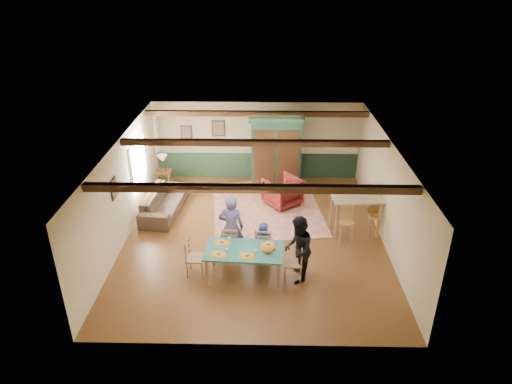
{
  "coord_description": "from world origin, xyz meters",
  "views": [
    {
      "loc": [
        0.27,
        -10.72,
        6.7
      ],
      "look_at": [
        0.04,
        0.48,
        1.15
      ],
      "focal_mm": 32.0,
      "sensor_mm": 36.0,
      "label": 1
    }
  ],
  "objects_px": {
    "dining_chair_end_right": "(293,262)",
    "bar_stool_left": "(347,227)",
    "person_man": "(231,227)",
    "person_child": "(263,241)",
    "end_table": "(164,180)",
    "armchair": "(282,191)",
    "counter_table": "(355,215)",
    "person_woman": "(298,250)",
    "cat": "(267,250)",
    "dining_table": "(244,263)",
    "dining_chair_end_left": "(196,257)",
    "table_lamp": "(163,163)",
    "dining_chair_far_right": "(263,244)",
    "bar_stool_right": "(374,220)",
    "dining_chair_far_left": "(231,242)",
    "armoire": "(276,154)",
    "sofa": "(164,202)"
  },
  "relations": [
    {
      "from": "dining_chair_far_right",
      "to": "bar_stool_left",
      "type": "height_order",
      "value": "bar_stool_left"
    },
    {
      "from": "dining_table",
      "to": "person_child",
      "type": "height_order",
      "value": "person_child"
    },
    {
      "from": "cat",
      "to": "bar_stool_left",
      "type": "distance_m",
      "value": 2.67
    },
    {
      "from": "end_table",
      "to": "dining_chair_end_right",
      "type": "bearing_deg",
      "value": -50.49
    },
    {
      "from": "person_child",
      "to": "dining_chair_far_right",
      "type": "bearing_deg",
      "value": 90.0
    },
    {
      "from": "dining_chair_far_right",
      "to": "person_man",
      "type": "xyz_separation_m",
      "value": [
        -0.8,
        0.13,
        0.39
      ]
    },
    {
      "from": "cat",
      "to": "counter_table",
      "type": "distance_m",
      "value": 3.3
    },
    {
      "from": "dining_chair_far_left",
      "to": "sofa",
      "type": "distance_m",
      "value": 3.26
    },
    {
      "from": "dining_chair_end_left",
      "to": "counter_table",
      "type": "xyz_separation_m",
      "value": [
        4.13,
        2.01,
        0.08
      ]
    },
    {
      "from": "person_man",
      "to": "person_woman",
      "type": "bearing_deg",
      "value": 154.13
    },
    {
      "from": "armchair",
      "to": "table_lamp",
      "type": "height_order",
      "value": "table_lamp"
    },
    {
      "from": "person_woman",
      "to": "bar_stool_left",
      "type": "relative_size",
      "value": 1.55
    },
    {
      "from": "dining_chair_far_right",
      "to": "end_table",
      "type": "xyz_separation_m",
      "value": [
        -3.33,
        4.12,
        -0.17
      ]
    },
    {
      "from": "dining_chair_end_right",
      "to": "table_lamp",
      "type": "relative_size",
      "value": 1.68
    },
    {
      "from": "bar_stool_right",
      "to": "dining_chair_end_right",
      "type": "bearing_deg",
      "value": -136.0
    },
    {
      "from": "dining_chair_far_right",
      "to": "dining_table",
      "type": "bearing_deg",
      "value": 60.95
    },
    {
      "from": "dining_table",
      "to": "person_woman",
      "type": "height_order",
      "value": "person_woman"
    },
    {
      "from": "dining_chair_end_right",
      "to": "cat",
      "type": "bearing_deg",
      "value": -80.54
    },
    {
      "from": "person_child",
      "to": "armoire",
      "type": "height_order",
      "value": "armoire"
    },
    {
      "from": "dining_table",
      "to": "armchair",
      "type": "bearing_deg",
      "value": 74.66
    },
    {
      "from": "person_woman",
      "to": "sofa",
      "type": "xyz_separation_m",
      "value": [
        -3.82,
        3.22,
        -0.49
      ]
    },
    {
      "from": "person_man",
      "to": "person_child",
      "type": "relative_size",
      "value": 1.72
    },
    {
      "from": "dining_chair_far_left",
      "to": "table_lamp",
      "type": "height_order",
      "value": "table_lamp"
    },
    {
      "from": "end_table",
      "to": "dining_table",
      "type": "bearing_deg",
      "value": -59.15
    },
    {
      "from": "cat",
      "to": "counter_table",
      "type": "bearing_deg",
      "value": 46.11
    },
    {
      "from": "dining_table",
      "to": "armoire",
      "type": "xyz_separation_m",
      "value": [
        0.83,
        4.87,
        0.86
      ]
    },
    {
      "from": "armchair",
      "to": "counter_table",
      "type": "relative_size",
      "value": 0.73
    },
    {
      "from": "sofa",
      "to": "end_table",
      "type": "distance_m",
      "value": 1.71
    },
    {
      "from": "cat",
      "to": "armchair",
      "type": "height_order",
      "value": "cat"
    },
    {
      "from": "dining_chair_end_left",
      "to": "dining_chair_end_right",
      "type": "distance_m",
      "value": 2.32
    },
    {
      "from": "dining_table",
      "to": "bar_stool_left",
      "type": "bearing_deg",
      "value": 29.26
    },
    {
      "from": "person_woman",
      "to": "table_lamp",
      "type": "distance_m",
      "value": 6.41
    },
    {
      "from": "table_lamp",
      "to": "dining_chair_far_left",
      "type": "bearing_deg",
      "value": -58.22
    },
    {
      "from": "dining_chair_end_right",
      "to": "end_table",
      "type": "height_order",
      "value": "dining_chair_end_right"
    },
    {
      "from": "table_lamp",
      "to": "bar_stool_left",
      "type": "xyz_separation_m",
      "value": [
        5.53,
        -3.34,
        -0.37
      ]
    },
    {
      "from": "dining_chair_end_left",
      "to": "bar_stool_left",
      "type": "bearing_deg",
      "value": -66.07
    },
    {
      "from": "dining_chair_far_left",
      "to": "table_lamp",
      "type": "relative_size",
      "value": 1.68
    },
    {
      "from": "person_man",
      "to": "cat",
      "type": "height_order",
      "value": "person_man"
    },
    {
      "from": "dining_chair_end_left",
      "to": "armoire",
      "type": "distance_m",
      "value": 5.25
    },
    {
      "from": "person_man",
      "to": "cat",
      "type": "distance_m",
      "value": 1.32
    },
    {
      "from": "bar_stool_right",
      "to": "cat",
      "type": "bearing_deg",
      "value": -141.63
    },
    {
      "from": "dining_chair_end_left",
      "to": "armoire",
      "type": "xyz_separation_m",
      "value": [
        1.99,
        4.8,
        0.76
      ]
    },
    {
      "from": "dining_table",
      "to": "dining_chair_end_left",
      "type": "xyz_separation_m",
      "value": [
        -1.16,
        0.07,
        0.1
      ]
    },
    {
      "from": "dining_chair_end_left",
      "to": "end_table",
      "type": "xyz_separation_m",
      "value": [
        -1.72,
        4.75,
        -0.17
      ]
    },
    {
      "from": "armchair",
      "to": "counter_table",
      "type": "bearing_deg",
      "value": 102.5
    },
    {
      "from": "dining_chair_far_right",
      "to": "counter_table",
      "type": "bearing_deg",
      "value": -147.59
    },
    {
      "from": "dining_chair_end_right",
      "to": "person_child",
      "type": "relative_size",
      "value": 0.95
    },
    {
      "from": "dining_chair_end_left",
      "to": "table_lamp",
      "type": "xyz_separation_m",
      "value": [
        -1.72,
        4.75,
        0.43
      ]
    },
    {
      "from": "dining_chair_end_right",
      "to": "armoire",
      "type": "bearing_deg",
      "value": -172.68
    },
    {
      "from": "dining_chair_end_right",
      "to": "bar_stool_left",
      "type": "bearing_deg",
      "value": 139.82
    }
  ]
}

